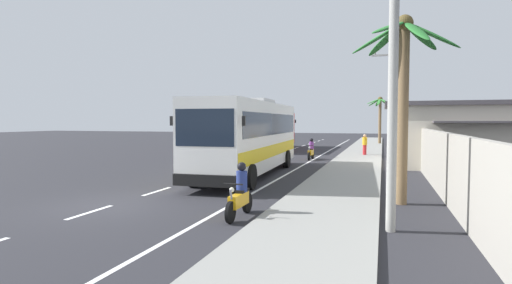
# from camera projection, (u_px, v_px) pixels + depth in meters

# --- Properties ---
(ground_plane) EXTENTS (160.00, 160.00, 0.00)m
(ground_plane) POSITION_uv_depth(u_px,v_px,m) (112.00, 206.00, 13.16)
(ground_plane) COLOR #28282D
(sidewalk_kerb) EXTENTS (3.20, 90.00, 0.14)m
(sidewalk_kerb) POSITION_uv_depth(u_px,v_px,m) (348.00, 174.00, 20.62)
(sidewalk_kerb) COLOR gray
(sidewalk_kerb) RESTS_ON ground
(lane_markings) EXTENTS (3.87, 71.00, 0.01)m
(lane_markings) POSITION_uv_depth(u_px,v_px,m) (284.00, 163.00, 26.45)
(lane_markings) COLOR white
(lane_markings) RESTS_ON ground
(boundary_wall) EXTENTS (0.24, 60.00, 2.36)m
(boundary_wall) POSITION_uv_depth(u_px,v_px,m) (421.00, 148.00, 23.23)
(boundary_wall) COLOR #9E998E
(boundary_wall) RESTS_ON ground
(coach_bus_foreground) EXTENTS (3.32, 12.39, 3.96)m
(coach_bus_foreground) POSITION_uv_depth(u_px,v_px,m) (250.00, 135.00, 20.54)
(coach_bus_foreground) COLOR silver
(coach_bus_foreground) RESTS_ON ground
(coach_bus_far_lane) EXTENTS (3.07, 11.48, 3.90)m
(coach_bus_far_lane) POSITION_uv_depth(u_px,v_px,m) (269.00, 129.00, 38.66)
(coach_bus_far_lane) COLOR red
(coach_bus_far_lane) RESTS_ON ground
(motorcycle_beside_bus) EXTENTS (0.56, 1.96, 1.58)m
(motorcycle_beside_bus) POSITION_uv_depth(u_px,v_px,m) (240.00, 195.00, 11.55)
(motorcycle_beside_bus) COLOR black
(motorcycle_beside_bus) RESTS_ON ground
(motorcycle_trailing) EXTENTS (0.56, 1.96, 1.54)m
(motorcycle_trailing) POSITION_uv_depth(u_px,v_px,m) (311.00, 151.00, 28.70)
(motorcycle_trailing) COLOR black
(motorcycle_trailing) RESTS_ON ground
(pedestrian_near_kerb) EXTENTS (0.36, 0.36, 1.60)m
(pedestrian_near_kerb) POSITION_uv_depth(u_px,v_px,m) (365.00, 144.00, 31.20)
(pedestrian_near_kerb) COLOR red
(pedestrian_near_kerb) RESTS_ON sidewalk_kerb
(utility_pole_nearest) EXTENTS (2.21, 0.24, 8.42)m
(utility_pole_nearest) POSITION_uv_depth(u_px,v_px,m) (393.00, 55.00, 9.85)
(utility_pole_nearest) COLOR #9E9E99
(utility_pole_nearest) RESTS_ON ground
(utility_pole_mid) EXTENTS (2.56, 0.24, 9.10)m
(utility_pole_mid) POSITION_uv_depth(u_px,v_px,m) (390.00, 93.00, 28.45)
(utility_pole_mid) COLOR #9E9E99
(utility_pole_mid) RESTS_ON ground
(palm_nearest) EXTENTS (3.17, 3.22, 5.58)m
(palm_nearest) POSITION_uv_depth(u_px,v_px,m) (380.00, 111.00, 46.70)
(palm_nearest) COLOR brown
(palm_nearest) RESTS_ON ground
(palm_second) EXTENTS (3.40, 3.19, 6.24)m
(palm_second) POSITION_uv_depth(u_px,v_px,m) (403.00, 76.00, 13.14)
(palm_second) COLOR brown
(palm_second) RESTS_ON ground
(roadside_building) EXTENTS (14.55, 8.23, 3.87)m
(roadside_building) POSITION_uv_depth(u_px,v_px,m) (512.00, 135.00, 23.87)
(roadside_building) COLOR beige
(roadside_building) RESTS_ON ground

